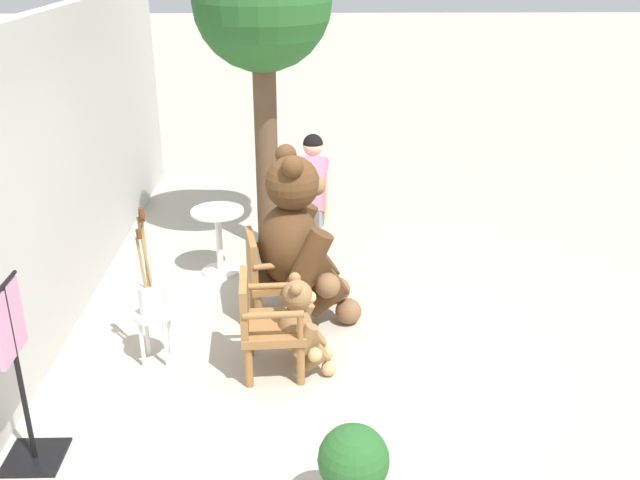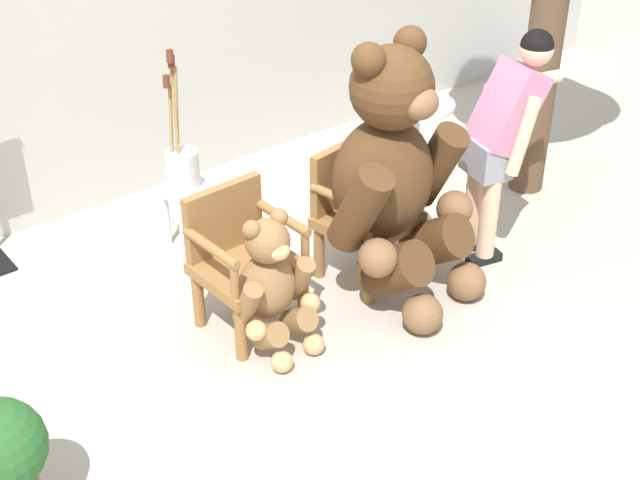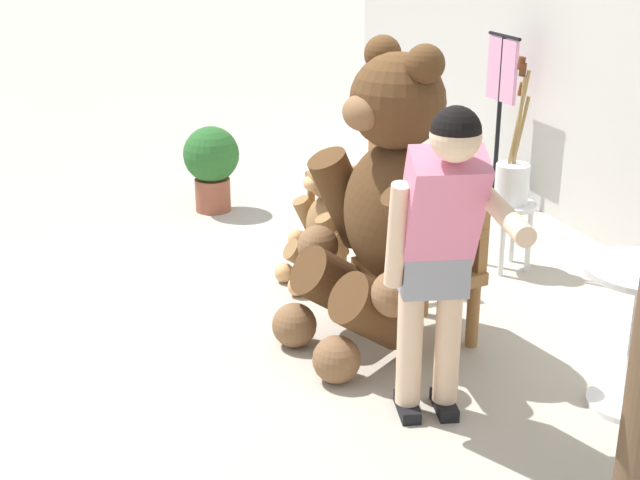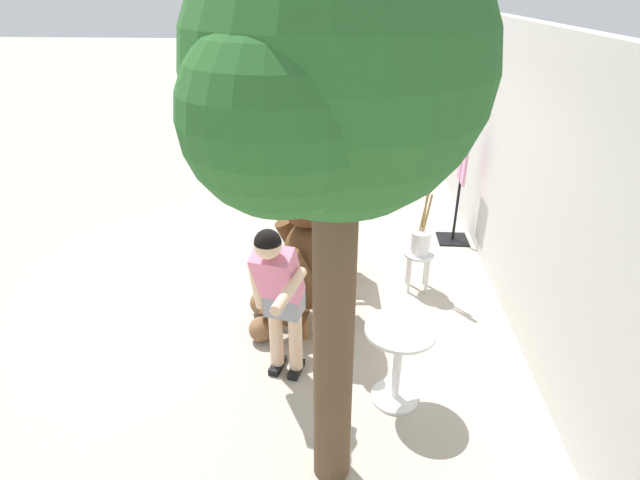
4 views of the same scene
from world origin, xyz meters
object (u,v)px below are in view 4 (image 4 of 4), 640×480
object	(u,v)px
teddy_bear_small	(309,245)
patio_tree	(329,88)
brush_bucket	(421,238)
teddy_bear_large	(303,254)
wooden_chair_left	(334,243)
round_side_table	(398,356)
person_visitor	(279,291)
wooden_chair_right	(330,284)
clothing_display_stand	(459,191)
white_stool	(418,261)
potted_plant	(297,193)

from	to	relation	value
teddy_bear_small	patio_tree	world-z (taller)	patio_tree
brush_bucket	teddy_bear_large	bearing A→B (deg)	-58.32
wooden_chair_left	round_side_table	world-z (taller)	wooden_chair_left
round_side_table	teddy_bear_large	bearing A→B (deg)	-139.04
teddy_bear_large	person_visitor	bearing A→B (deg)	-7.58
person_visitor	round_side_table	bearing A→B (deg)	79.62
wooden_chair_right	clothing_display_stand	xyz separation A→B (m)	(-1.99, 1.58, 0.26)
white_stool	teddy_bear_small	bearing A→B (deg)	-97.65
wooden_chair_right	person_visitor	xyz separation A→B (m)	(0.84, -0.38, 0.45)
wooden_chair_right	potted_plant	distance (m)	2.66
wooden_chair_right	brush_bucket	xyz separation A→B (m)	(-0.73, 0.95, 0.18)
white_stool	patio_tree	size ratio (longest dim) A/B	0.13
wooden_chair_left	wooden_chair_right	distance (m)	0.90
white_stool	round_side_table	xyz separation A→B (m)	(1.75, -0.36, 0.09)
round_side_table	patio_tree	distance (m)	2.43
wooden_chair_right	person_visitor	size ratio (longest dim) A/B	0.56
wooden_chair_left	teddy_bear_large	xyz separation A→B (m)	(0.93, -0.27, 0.35)
wooden_chair_right	white_stool	xyz separation A→B (m)	(-0.73, 0.95, -0.11)
person_visitor	round_side_table	xyz separation A→B (m)	(0.18, 0.97, -0.47)
round_side_table	wooden_chair_right	bearing A→B (deg)	-149.75
round_side_table	clothing_display_stand	size ratio (longest dim) A/B	0.53
wooden_chair_left	white_stool	bearing A→B (deg)	79.72
teddy_bear_large	clothing_display_stand	bearing A→B (deg)	137.41
teddy_bear_large	patio_tree	xyz separation A→B (m)	(1.79, 0.33, 1.87)
clothing_display_stand	person_visitor	bearing A→B (deg)	-34.69
person_visitor	potted_plant	world-z (taller)	person_visitor
teddy_bear_small	brush_bucket	bearing A→B (deg)	82.46
teddy_bear_small	clothing_display_stand	size ratio (longest dim) A/B	0.63
white_stool	clothing_display_stand	distance (m)	1.45
white_stool	brush_bucket	world-z (taller)	brush_bucket
teddy_bear_large	patio_tree	distance (m)	2.61
wooden_chair_right	clothing_display_stand	bearing A→B (deg)	141.49
wooden_chair_right	potted_plant	world-z (taller)	wooden_chair_right
brush_bucket	person_visitor	bearing A→B (deg)	-40.28
patio_tree	teddy_bear_large	bearing A→B (deg)	-169.61
clothing_display_stand	patio_tree	bearing A→B (deg)	-21.81
potted_plant	person_visitor	bearing A→B (deg)	3.88
person_visitor	brush_bucket	distance (m)	2.08
brush_bucket	round_side_table	world-z (taller)	brush_bucket
wooden_chair_right	round_side_table	world-z (taller)	wooden_chair_right
clothing_display_stand	teddy_bear_large	bearing A→B (deg)	-42.59
wooden_chair_left	brush_bucket	xyz separation A→B (m)	(0.17, 0.95, 0.18)
wooden_chair_left	patio_tree	world-z (taller)	patio_tree
teddy_bear_small	brush_bucket	world-z (taller)	brush_bucket
teddy_bear_small	round_side_table	size ratio (longest dim) A/B	1.19
patio_tree	wooden_chair_right	bearing A→B (deg)	-178.13
brush_bucket	patio_tree	distance (m)	3.38
person_visitor	round_side_table	world-z (taller)	person_visitor
wooden_chair_left	brush_bucket	world-z (taller)	brush_bucket
wooden_chair_right	round_side_table	xyz separation A→B (m)	(1.02, 0.60, -0.01)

